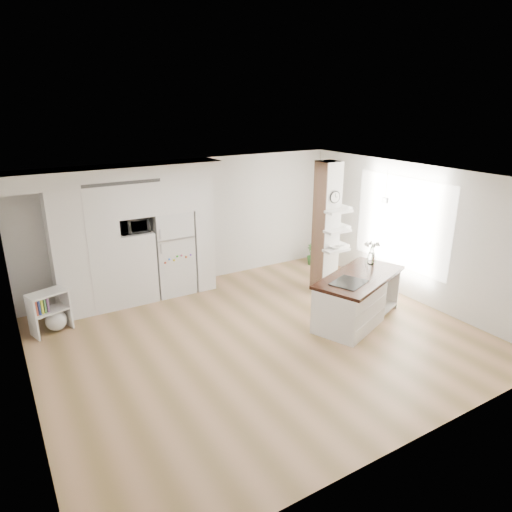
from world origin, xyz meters
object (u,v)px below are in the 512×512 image
(refrigerator, at_px, (172,252))
(kitchen_island, at_px, (353,301))
(bookshelf, at_px, (52,314))
(floor_plant_a, at_px, (336,282))

(refrigerator, relative_size, kitchen_island, 0.82)
(bookshelf, bearing_deg, floor_plant_a, -29.72)
(kitchen_island, height_order, bookshelf, kitchen_island)
(floor_plant_a, bearing_deg, kitchen_island, -119.71)
(refrigerator, xyz_separation_m, floor_plant_a, (2.93, -1.76, -0.66))
(refrigerator, height_order, kitchen_island, refrigerator)
(kitchen_island, distance_m, floor_plant_a, 1.50)
(bookshelf, distance_m, floor_plant_a, 5.51)
(bookshelf, bearing_deg, refrigerator, -4.07)
(bookshelf, height_order, floor_plant_a, bookshelf)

